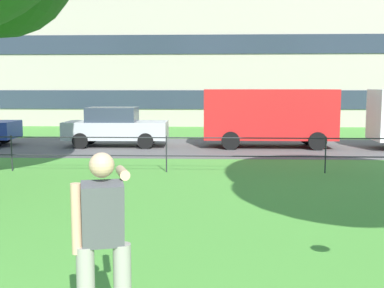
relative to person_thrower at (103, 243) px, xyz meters
The scene contains 6 objects.
street_strip 14.69m from the person_thrower, 91.16° to the left, with size 80.00×6.28×0.01m, color #565454.
park_fence 9.03m from the person_thrower, 91.89° to the left, with size 34.53×0.04×1.00m.
person_thrower is the anchor object (origin of this frame).
car_silver_left 15.11m from the person_thrower, 100.91° to the left, with size 4.03×1.88×1.54m.
panel_van_right 15.19m from the person_thrower, 77.98° to the left, with size 5.02×2.14×2.24m.
apartment_building_background 32.02m from the person_thrower, 89.07° to the left, with size 29.48×13.48×16.42m.
Camera 1 is at (1.25, -1.21, 2.31)m, focal length 45.48 mm.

